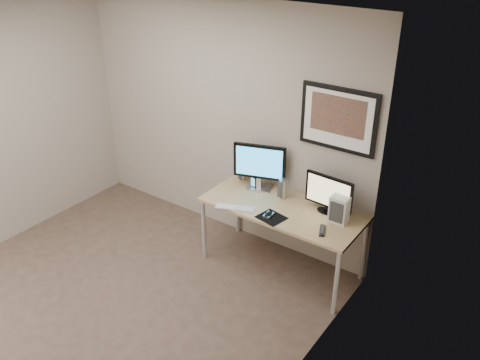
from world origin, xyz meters
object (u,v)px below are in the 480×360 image
Objects in this scene: speaker_right at (283,189)px; fan_unit at (339,210)px; desk at (282,213)px; phone_dock at (253,183)px; monitor_tv at (329,194)px; keyboard at (235,208)px; monitor_large at (259,165)px; framed_art at (338,119)px; speaker_left at (243,172)px.

fan_unit is (0.66, -0.09, 0.03)m from speaker_right.
desk is 0.49m from phone_dock.
phone_dock reaches higher than desk.
monitor_tv reaches higher than keyboard.
desk is at bearing -43.11° from monitor_large.
desk is 3.04× the size of monitor_large.
framed_art is at bearing 18.50° from keyboard.
phone_dock is 0.54× the size of fan_unit.
speaker_right is at bearing 172.64° from fan_unit.
desk is 3.25× the size of monitor_tv.
monitor_tv is 2.74× the size of speaker_left.
framed_art is 0.93m from speaker_right.
keyboard is at bearing -158.30° from fan_unit.
monitor_large is 2.04× the size of fan_unit.
fan_unit is at bearing -24.97° from monitor_tv.
framed_art is 3.70× the size of speaker_right.
monitor_large is at bearing -177.92° from monitor_tv.
framed_art is 0.98m from monitor_large.
speaker_right is (-0.45, -0.17, -0.79)m from framed_art.
keyboard is 1.01m from fan_unit.
speaker_right is (0.30, -0.02, -0.17)m from monitor_large.
framed_art is 1.30m from keyboard.
monitor_tv is 3.54× the size of phone_dock.
fan_unit reaches higher than desk.
monitor_tv is (0.40, 0.16, 0.27)m from desk.
monitor_tv is 1.28× the size of keyboard.
framed_art is 4.17× the size of speaker_left.
monitor_tv is (0.05, -0.17, -0.69)m from framed_art.
monitor_large is 1.36× the size of keyboard.
framed_art is at bearing 17.65° from phone_dock.
monitor_tv is 0.86m from phone_dock.
monitor_tv is at bearing 21.78° from desk.
speaker_left reaches higher than keyboard.
speaker_left is (-0.65, 0.25, 0.16)m from desk.
monitor_large is (-0.75, -0.15, -0.62)m from framed_art.
fan_unit reaches higher than speaker_right.
keyboard is at bearing -145.97° from monitor_tv.
speaker_left is at bearing 159.15° from desk.
monitor_large is 3.79× the size of phone_dock.
speaker_right is (0.55, -0.08, 0.01)m from speaker_left.
framed_art reaches higher than phone_dock.
keyboard is (0.08, -0.44, -0.06)m from phone_dock.
phone_dock is (0.20, -0.10, -0.02)m from speaker_left.
speaker_right is 0.54m from keyboard.
fan_unit reaches higher than phone_dock.
monitor_large is 0.21m from phone_dock.
phone_dock is at bearing 77.91° from keyboard.
keyboard is (0.03, -0.47, -0.27)m from monitor_large.
keyboard is (-0.77, -0.45, -0.20)m from monitor_tv.
fan_unit is (0.21, -0.26, -0.76)m from framed_art.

